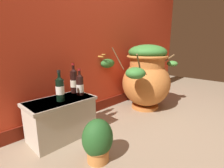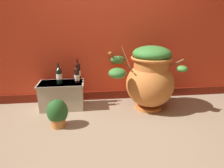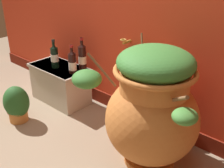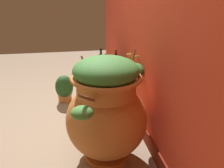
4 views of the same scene
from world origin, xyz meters
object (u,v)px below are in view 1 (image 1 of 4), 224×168
terracotta_urn (146,77)px  potted_shrub (98,141)px  wine_bottle_middle (60,88)px  wine_bottle_right (74,80)px  wine_bottle_left (80,84)px

terracotta_urn → potted_shrub: 1.36m
wine_bottle_middle → wine_bottle_right: wine_bottle_right is taller
wine_bottle_middle → wine_bottle_left: bearing=6.1°
wine_bottle_left → potted_shrub: (-0.22, -0.53, -0.34)m
wine_bottle_left → potted_shrub: bearing=-112.8°
wine_bottle_middle → potted_shrub: size_ratio=0.83×
wine_bottle_left → wine_bottle_middle: wine_bottle_middle is taller
wine_bottle_left → wine_bottle_middle: (-0.25, -0.03, 0.01)m
wine_bottle_left → wine_bottle_right: (0.01, 0.13, 0.03)m
terracotta_urn → wine_bottle_left: size_ratio=3.66×
wine_bottle_left → wine_bottle_middle: bearing=-173.9°
terracotta_urn → wine_bottle_middle: (-1.29, 0.13, 0.05)m
wine_bottle_right → wine_bottle_left: bearing=-94.7°
wine_bottle_middle → wine_bottle_right: size_ratio=0.90×
wine_bottle_middle → potted_shrub: 0.62m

